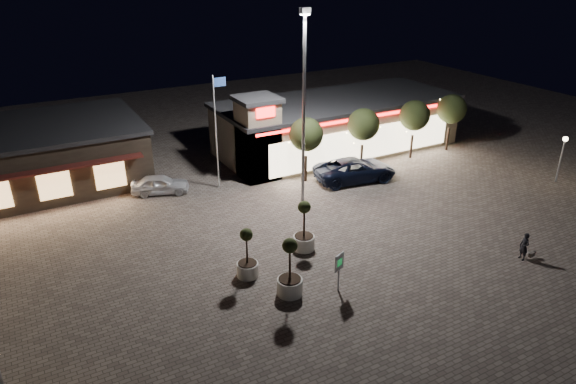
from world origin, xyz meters
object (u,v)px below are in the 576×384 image
pedestrian (524,247)px  planter_mid (290,277)px  white_sedan (160,184)px  valet_sign (339,265)px  pickup_truck (355,170)px  planter_left (247,262)px

pedestrian → planter_mid: 13.06m
white_sedan → valet_sign: bearing=-144.2°
pickup_truck → planter_mid: size_ratio=1.96×
white_sedan → pedestrian: size_ratio=2.51×
planter_mid → valet_sign: (2.23, -0.90, 0.50)m
pickup_truck → planter_left: bearing=131.8°
planter_mid → white_sedan: bearing=98.4°
planter_mid → pickup_truck: bearing=42.3°
pickup_truck → planter_left: size_ratio=2.19×
pedestrian → valet_sign: bearing=-92.4°
white_sedan → pedestrian: 23.29m
pickup_truck → planter_left: planter_left is taller
pedestrian → planter_mid: planter_mid is taller
white_sedan → planter_mid: bearing=-151.6°
pickup_truck → white_sedan: size_ratio=1.54×
pedestrian → valet_sign: 10.70m
pedestrian → planter_mid: size_ratio=0.51×
pickup_truck → white_sedan: 13.99m
valet_sign → planter_mid: bearing=158.1°
planter_left → white_sedan: bearing=94.8°
pedestrian → pickup_truck: bearing=-162.5°
white_sedan → valet_sign: size_ratio=1.89×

